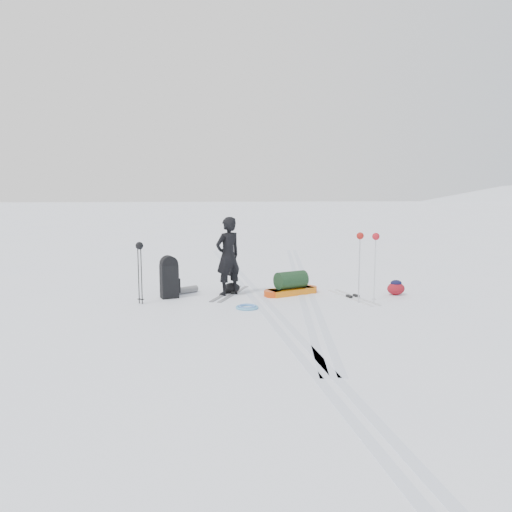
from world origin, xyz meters
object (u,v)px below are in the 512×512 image
object	(u,v)px
expedition_rucksack	(172,278)
ski_poles_black	(140,253)
skier	(228,256)
pulk_sled	(291,285)

from	to	relation	value
expedition_rucksack	ski_poles_black	bearing A→B (deg)	-155.77
expedition_rucksack	ski_poles_black	distance (m)	1.07
expedition_rucksack	skier	bearing A→B (deg)	-12.77
skier	expedition_rucksack	xyz separation A→B (m)	(-1.30, -0.14, -0.47)
pulk_sled	ski_poles_black	xyz separation A→B (m)	(-3.39, -0.63, 0.89)
expedition_rucksack	ski_poles_black	world-z (taller)	ski_poles_black
skier	ski_poles_black	size ratio (longest dim) A/B	1.36
expedition_rucksack	ski_poles_black	size ratio (longest dim) A/B	0.72
skier	expedition_rucksack	world-z (taller)	skier
skier	ski_poles_black	world-z (taller)	skier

